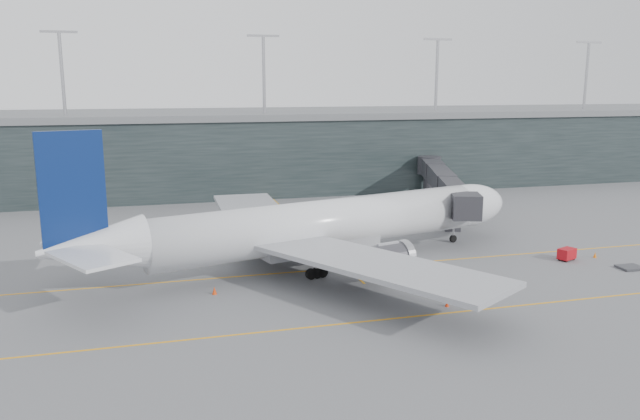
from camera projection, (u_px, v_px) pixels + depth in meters
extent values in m
plane|color=#5A595E|center=(297.00, 262.00, 73.37)|extent=(320.00, 320.00, 0.00)
cube|color=orange|center=(305.00, 271.00, 69.58)|extent=(160.00, 0.25, 0.02)
cube|color=orange|center=(348.00, 323.00, 54.44)|extent=(160.00, 0.25, 0.02)
cube|color=orange|center=(299.00, 223.00, 93.57)|extent=(0.25, 60.00, 0.02)
cube|color=black|center=(232.00, 152.00, 126.86)|extent=(240.00, 35.00, 14.00)
cube|color=slate|center=(231.00, 114.00, 125.35)|extent=(240.00, 36.00, 1.20)
cylinder|color=#9E9EA3|center=(62.00, 75.00, 106.76)|extent=(0.60, 0.60, 14.00)
cylinder|color=#9E9EA3|center=(264.00, 76.00, 115.70)|extent=(0.60, 0.60, 14.00)
cylinder|color=#9E9EA3|center=(437.00, 76.00, 124.64)|extent=(0.60, 0.60, 14.00)
cylinder|color=#9E9EA3|center=(586.00, 77.00, 133.57)|extent=(0.60, 0.60, 14.00)
cylinder|color=silver|center=(325.00, 224.00, 71.57)|extent=(41.31, 16.29, 5.57)
ellipsoid|color=silver|center=(467.00, 205.00, 82.49)|extent=(12.75, 8.46, 5.57)
cone|color=silver|center=(92.00, 248.00, 58.74)|extent=(10.94, 7.77, 5.34)
cube|color=#93949B|center=(318.00, 243.00, 71.55)|extent=(15.04, 8.13, 1.80)
cube|color=black|center=(486.00, 196.00, 84.01)|extent=(2.62, 3.12, 0.72)
cube|color=#93949B|center=(376.00, 264.00, 58.65)|extent=(20.45, 26.45, 0.49)
cylinder|color=#3C3C41|center=(381.00, 260.00, 65.73)|extent=(6.89, 4.69, 3.14)
cube|color=#93949B|center=(253.00, 213.00, 82.17)|extent=(8.38, 26.13, 0.49)
cylinder|color=#3C3C41|center=(303.00, 228.00, 80.15)|extent=(6.89, 4.69, 3.14)
cube|color=#091C52|center=(72.00, 190.00, 56.94)|extent=(5.75, 1.98, 10.78)
cube|color=silver|center=(92.00, 257.00, 54.03)|extent=(8.34, 9.47, 0.31)
cube|color=silver|center=(73.00, 233.00, 62.37)|extent=(4.99, 8.11, 0.31)
cylinder|color=black|center=(453.00, 239.00, 82.22)|extent=(1.05, 0.61, 0.99)
cylinder|color=#9E9EA3|center=(453.00, 234.00, 82.09)|extent=(0.27, 0.27, 2.33)
cylinder|color=black|center=(317.00, 273.00, 66.97)|extent=(1.24, 0.74, 1.17)
cylinder|color=black|center=(280.00, 254.00, 74.26)|extent=(1.24, 0.74, 1.17)
cube|color=#27272B|center=(466.00, 206.00, 78.10)|extent=(4.60, 4.88, 3.08)
cube|color=#27272B|center=(454.00, 194.00, 87.04)|extent=(7.14, 14.45, 2.75)
cube|color=#27272B|center=(441.00, 178.00, 101.05)|extent=(7.40, 14.54, 2.86)
cube|color=#27272B|center=(431.00, 167.00, 115.05)|extent=(7.67, 14.63, 2.97)
cylinder|color=#9E9EA3|center=(453.00, 216.00, 88.47)|extent=(0.55, 0.55, 4.18)
cube|color=#3C3C41|center=(452.00, 228.00, 88.81)|extent=(2.61, 2.26, 0.77)
cylinder|color=#27272B|center=(362.00, 166.00, 116.18)|extent=(4.40, 4.40, 3.30)
cylinder|color=#27272B|center=(361.00, 185.00, 116.88)|extent=(1.98, 1.98, 3.96)
cube|color=#A70B13|center=(567.00, 254.00, 73.81)|extent=(2.45, 2.03, 1.24)
cylinder|color=black|center=(566.00, 261.00, 73.10)|extent=(0.41, 0.28, 0.38)
cylinder|color=black|center=(574.00, 258.00, 74.01)|extent=(0.41, 0.28, 0.38)
cylinder|color=black|center=(559.00, 259.00, 73.85)|extent=(0.41, 0.28, 0.38)
cylinder|color=black|center=(566.00, 257.00, 74.75)|extent=(0.41, 0.28, 0.38)
cube|color=#333337|center=(630.00, 267.00, 70.50)|extent=(2.65, 2.13, 0.26)
cube|color=#3C3C41|center=(250.00, 243.00, 81.12)|extent=(2.39, 2.11, 0.20)
cube|color=#B5BAC2|center=(250.00, 237.00, 80.94)|extent=(1.97, 1.90, 1.53)
cube|color=#244E90|center=(250.00, 231.00, 80.78)|extent=(2.03, 1.96, 0.08)
cube|color=#3C3C41|center=(250.00, 239.00, 83.19)|extent=(2.57, 2.20, 0.23)
cube|color=silver|center=(250.00, 232.00, 82.98)|extent=(2.10, 2.01, 1.71)
cube|color=#244E90|center=(250.00, 225.00, 82.80)|extent=(2.17, 2.08, 0.09)
cube|color=#3C3C41|center=(287.00, 240.00, 83.16)|extent=(2.02, 1.67, 0.19)
cube|color=#A4A9AF|center=(287.00, 233.00, 82.99)|extent=(1.63, 1.54, 1.44)
cube|color=#244E90|center=(287.00, 228.00, 82.84)|extent=(1.68, 1.60, 0.08)
cone|color=orange|center=(595.00, 255.00, 74.96)|extent=(0.43, 0.43, 0.68)
cone|color=red|center=(447.00, 303.00, 58.51)|extent=(0.38, 0.38, 0.61)
cone|color=#D8460C|center=(347.00, 236.00, 84.39)|extent=(0.39, 0.39, 0.63)
cone|color=red|center=(214.00, 291.00, 61.89)|extent=(0.49, 0.49, 0.77)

